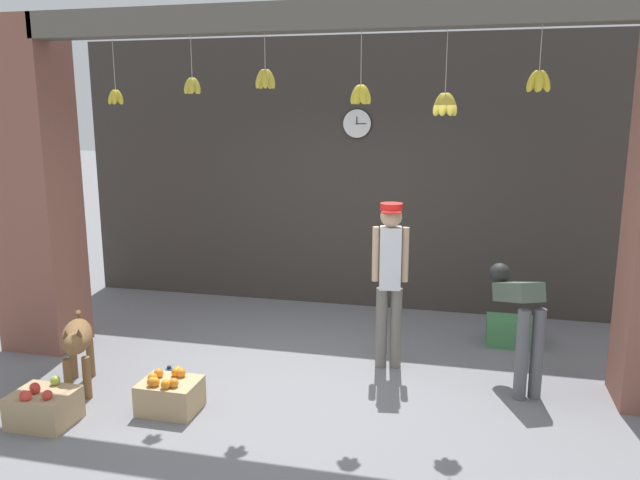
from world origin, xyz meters
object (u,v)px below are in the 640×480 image
(produce_box_green, at_px, (509,331))
(water_bottle, at_px, (170,379))
(worker_stooping, at_px, (519,313))
(fruit_crate_apples, at_px, (44,407))
(wall_clock, at_px, (357,124))
(shopkeeper, at_px, (390,273))
(fruit_crate_oranges, at_px, (170,394))
(dog, at_px, (77,341))

(produce_box_green, bearing_deg, water_bottle, -148.00)
(water_bottle, bearing_deg, produce_box_green, 32.00)
(worker_stooping, relative_size, produce_box_green, 2.20)
(worker_stooping, distance_m, fruit_crate_apples, 4.06)
(wall_clock, bearing_deg, water_bottle, -112.14)
(fruit_crate_apples, height_order, produce_box_green, fruit_crate_apples)
(worker_stooping, bearing_deg, fruit_crate_apples, -179.77)
(worker_stooping, bearing_deg, wall_clock, 109.12)
(shopkeeper, height_order, fruit_crate_apples, shopkeeper)
(water_bottle, bearing_deg, fruit_crate_apples, -132.17)
(shopkeeper, bearing_deg, wall_clock, -78.30)
(fruit_crate_oranges, height_order, produce_box_green, fruit_crate_oranges)
(dog, bearing_deg, shopkeeper, 83.94)
(water_bottle, relative_size, wall_clock, 0.66)
(dog, relative_size, fruit_crate_oranges, 1.76)
(dog, bearing_deg, water_bottle, 71.24)
(dog, height_order, worker_stooping, worker_stooping)
(dog, height_order, fruit_crate_oranges, dog)
(dog, xyz_separation_m, shopkeeper, (2.62, 1.15, 0.49))
(worker_stooping, relative_size, water_bottle, 4.45)
(dog, xyz_separation_m, wall_clock, (1.96, 3.01, 1.84))
(fruit_crate_apples, xyz_separation_m, wall_clock, (1.86, 3.63, 2.16))
(fruit_crate_apples, bearing_deg, worker_stooping, 23.04)
(water_bottle, bearing_deg, fruit_crate_oranges, -62.95)
(fruit_crate_oranges, bearing_deg, wall_clock, 72.79)
(worker_stooping, relative_size, fruit_crate_apples, 2.21)
(worker_stooping, xyz_separation_m, produce_box_green, (0.01, 1.08, -0.55))
(shopkeeper, distance_m, fruit_crate_apples, 3.19)
(fruit_crate_apples, distance_m, wall_clock, 4.61)
(fruit_crate_apples, distance_m, water_bottle, 1.05)
(produce_box_green, relative_size, wall_clock, 1.33)
(worker_stooping, xyz_separation_m, wall_clock, (-1.84, 2.05, 1.60))
(produce_box_green, bearing_deg, fruit_crate_apples, -144.41)
(fruit_crate_apples, distance_m, produce_box_green, 4.56)
(shopkeeper, relative_size, fruit_crate_oranges, 3.38)
(fruit_crate_oranges, height_order, fruit_crate_apples, fruit_crate_apples)
(fruit_crate_apples, relative_size, water_bottle, 2.02)
(wall_clock, bearing_deg, dog, -123.07)
(shopkeeper, bearing_deg, water_bottle, 20.70)
(produce_box_green, relative_size, water_bottle, 2.03)
(fruit_crate_apples, relative_size, produce_box_green, 1.00)
(shopkeeper, relative_size, fruit_crate_apples, 3.39)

